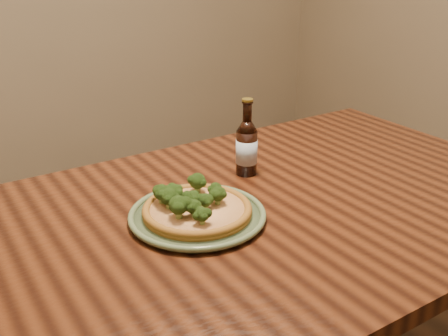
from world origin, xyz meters
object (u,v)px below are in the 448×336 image
plate (197,215)px  table (241,245)px  pizza (196,207)px  beer_bottle (247,147)px

plate → table: bearing=-9.7°
plate → pizza: bearing=136.1°
pizza → beer_bottle: (0.24, 0.15, 0.05)m
table → pizza: size_ratio=6.59×
table → plate: 0.15m
pizza → beer_bottle: bearing=31.4°
beer_bottle → plate: bearing=-144.4°
plate → pizza: (-0.00, 0.00, 0.02)m
pizza → plate: bearing=-43.9°
plate → pizza: size_ratio=1.26×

